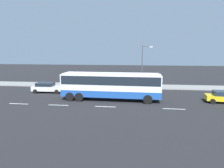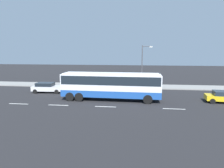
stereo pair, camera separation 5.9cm
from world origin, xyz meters
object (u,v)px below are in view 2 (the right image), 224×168
Objects in this scene: pedestrian_near_curb at (95,79)px; street_lamp at (143,64)px; coach_bus at (111,84)px; car_silver_hatch at (47,87)px.

pedestrian_near_curb is 8.96m from street_lamp.
coach_bus is 7.10× the size of pedestrian_near_curb.
street_lamp is at bearing -39.41° from pedestrian_near_curb.
coach_bus reaches higher than car_silver_hatch.
pedestrian_near_curb is (-4.03, 9.83, -0.98)m from coach_bus.
coach_bus is 9.86m from street_lamp.
car_silver_hatch is 2.61× the size of pedestrian_near_curb.
car_silver_hatch is at bearing 162.43° from coach_bus.
street_lamp reaches higher than coach_bus.
street_lamp is (4.33, 8.63, 1.98)m from coach_bus.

